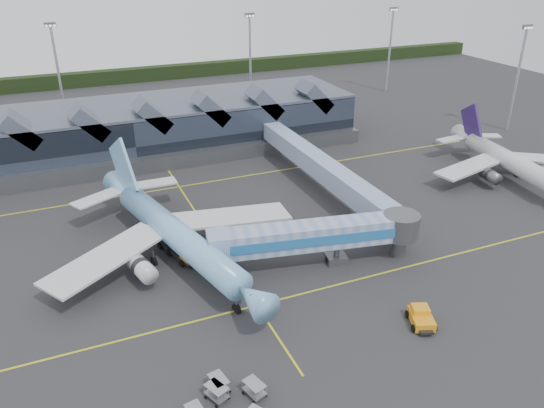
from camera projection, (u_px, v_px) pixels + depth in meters
name	position (u px, v px, depth m)	size (l,w,h in m)	color
ground	(234.00, 270.00, 66.89)	(260.00, 260.00, 0.00)	#29292B
taxi_stripes	(210.00, 234.00, 75.17)	(120.00, 60.00, 0.01)	gold
tree_line_far	(111.00, 77.00, 157.05)	(260.00, 4.00, 4.00)	black
terminal	(127.00, 130.00, 102.16)	(90.00, 22.25, 12.52)	black
light_masts	(228.00, 65.00, 120.80)	(132.40, 42.56, 22.45)	#9C9FA4
main_airliner	(172.00, 231.00, 68.18)	(33.80, 39.57, 12.86)	#6DA2DC
regional_jet	(507.00, 160.00, 92.05)	(28.57, 31.40, 10.77)	silver
jet_bridge	(329.00, 235.00, 66.56)	(27.26, 8.66, 6.06)	#7590C3
fuel_truck	(177.00, 242.00, 69.70)	(4.63, 9.36, 3.14)	black
pushback_tug	(421.00, 317.00, 57.04)	(3.55, 4.45, 1.79)	orange
baggage_carts	(229.00, 399.00, 46.75)	(7.45, 7.51, 1.46)	#9899A0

